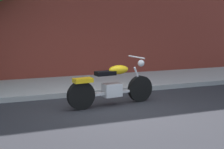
{
  "coord_description": "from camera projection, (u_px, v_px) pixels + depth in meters",
  "views": [
    {
      "loc": [
        -2.64,
        -6.54,
        1.98
      ],
      "look_at": [
        0.08,
        0.52,
        0.76
      ],
      "focal_mm": 51.45,
      "sensor_mm": 36.0,
      "label": 1
    }
  ],
  "objects": [
    {
      "name": "ground_plane",
      "position": [
        117.0,
        111.0,
        7.28
      ],
      "size": [
        60.0,
        60.0,
        0.0
      ],
      "primitive_type": "plane",
      "color": "#28282D"
    },
    {
      "name": "sidewalk",
      "position": [
        81.0,
        85.0,
        10.01
      ],
      "size": [
        19.16,
        2.61,
        0.14
      ],
      "primitive_type": "cube",
      "color": "#A6A6A6",
      "rests_on": "ground"
    },
    {
      "name": "motorcycle",
      "position": [
        112.0,
        86.0,
        7.71
      ],
      "size": [
        2.27,
        0.7,
        1.16
      ],
      "color": "black",
      "rests_on": "ground"
    }
  ]
}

